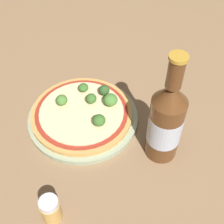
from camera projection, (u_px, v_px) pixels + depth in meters
The scene contains 11 objects.
ground_plane at pixel (78, 116), 0.71m from camera, with size 3.00×3.00×0.00m, color #846647.
plate at pixel (83, 117), 0.70m from camera, with size 0.25×0.25×0.01m.
pizza at pixel (82, 113), 0.69m from camera, with size 0.23×0.23×0.01m.
broccoli_floret_0 at pixel (62, 100), 0.69m from camera, with size 0.03×0.03×0.03m.
broccoli_floret_1 at pixel (83, 88), 0.72m from camera, with size 0.02×0.02×0.02m.
broccoli_floret_2 at pixel (110, 100), 0.69m from camera, with size 0.03×0.03×0.03m.
broccoli_floret_3 at pixel (99, 120), 0.65m from camera, with size 0.03×0.03×0.03m.
broccoli_floret_4 at pixel (91, 99), 0.69m from camera, with size 0.02×0.02×0.03m.
broccoli_floret_5 at pixel (104, 90), 0.71m from camera, with size 0.02×0.02×0.03m.
beer_bottle at pixel (166, 122), 0.58m from camera, with size 0.07×0.07×0.25m.
pepper_shaker at pixel (51, 209), 0.53m from camera, with size 0.03×0.03×0.06m.
Camera 1 is at (0.35, -0.32, 0.54)m, focal length 50.00 mm.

